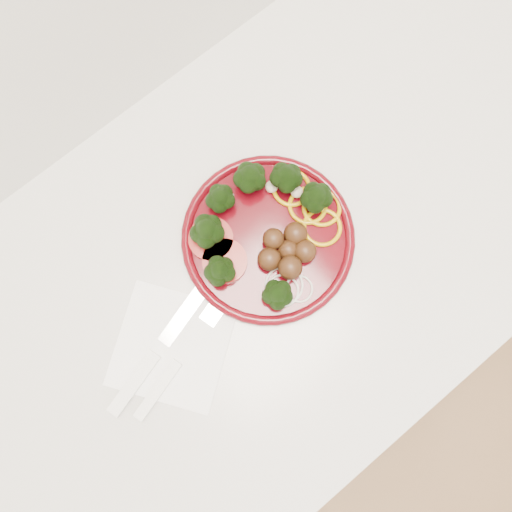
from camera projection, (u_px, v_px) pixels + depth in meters
counter at (180, 358)px, 1.12m from camera, size 2.40×0.60×0.90m
plate at (266, 234)px, 0.69m from camera, size 0.24×0.24×0.06m
napkin at (172, 346)px, 0.68m from camera, size 0.20×0.20×0.00m
knife at (153, 358)px, 0.67m from camera, size 0.23×0.08×0.01m
fork at (169, 374)px, 0.66m from camera, size 0.21×0.07×0.01m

